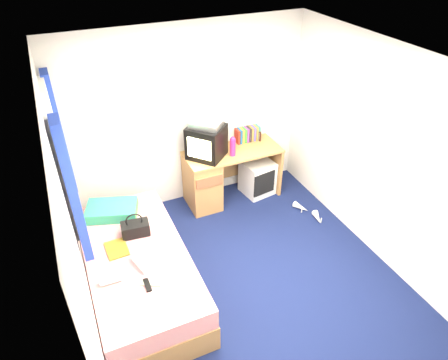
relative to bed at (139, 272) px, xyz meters
name	(u,v)px	position (x,y,z in m)	size (l,w,h in m)	color
ground	(244,276)	(1.10, -0.28, -0.27)	(3.40, 3.40, 0.00)	#0C1438
room_shell	(248,167)	(1.10, -0.28, 1.18)	(3.40, 3.40, 3.40)	white
bed	(139,272)	(0.00, 0.00, 0.00)	(1.01, 2.00, 0.54)	#AB7C47
pillow	(112,210)	(-0.09, 0.72, 0.33)	(0.55, 0.35, 0.12)	teal
desk	(214,177)	(1.34, 1.15, 0.14)	(1.30, 0.55, 0.75)	#AB7C47
storage_cube	(257,177)	(1.99, 1.10, -0.02)	(0.40, 0.40, 0.50)	silver
crt_tv	(206,142)	(1.25, 1.15, 0.70)	(0.58, 0.59, 0.43)	black
vcr	(206,124)	(1.25, 1.16, 0.95)	(0.38, 0.27, 0.07)	silver
book_row	(247,134)	(1.92, 1.32, 0.58)	(0.34, 0.13, 0.20)	maroon
picture_frame	(259,135)	(2.08, 1.28, 0.55)	(0.02, 0.12, 0.14)	black
pink_water_bottle	(233,147)	(1.57, 1.04, 0.60)	(0.08, 0.08, 0.24)	#EF2165
aerosol_can	(224,146)	(1.50, 1.16, 0.57)	(0.05, 0.05, 0.18)	silver
handbag	(135,228)	(0.07, 0.28, 0.35)	(0.31, 0.20, 0.28)	black
towel	(152,256)	(0.13, -0.16, 0.33)	(0.32, 0.27, 0.11)	white
magazine	(117,249)	(-0.16, 0.13, 0.28)	(0.21, 0.28, 0.01)	gold
water_bottle	(111,280)	(-0.30, -0.29, 0.31)	(0.07, 0.07, 0.20)	white
colour_swatch_fan	(150,283)	(0.02, -0.45, 0.28)	(0.22, 0.06, 0.01)	orange
remote_control	(147,285)	(0.00, -0.46, 0.28)	(0.05, 0.16, 0.02)	black
window_assembly	(63,159)	(-0.45, 0.62, 1.15)	(0.11, 1.42, 1.40)	silver
white_heels	(309,212)	(2.38, 0.33, -0.23)	(0.24, 0.52, 0.09)	silver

